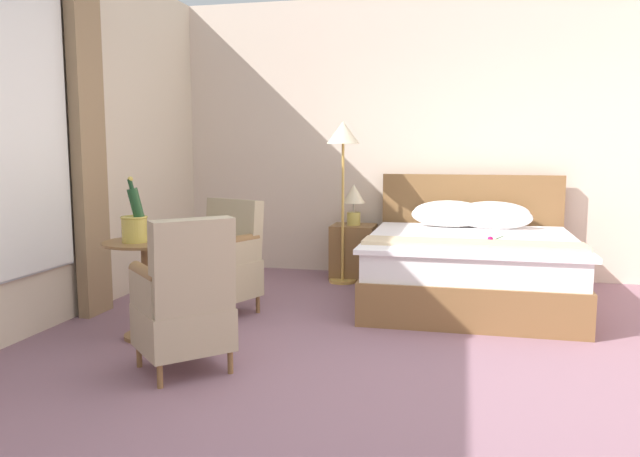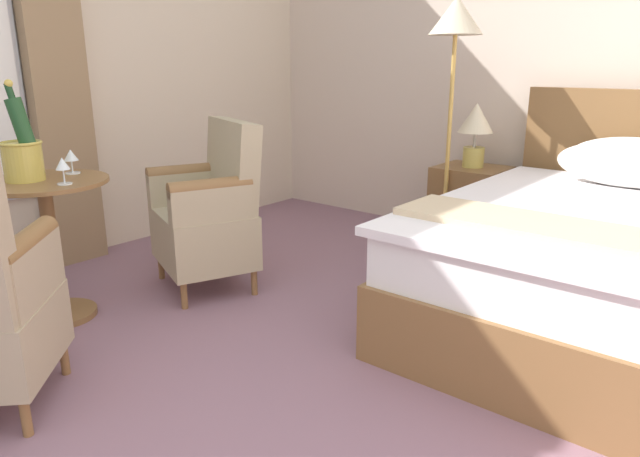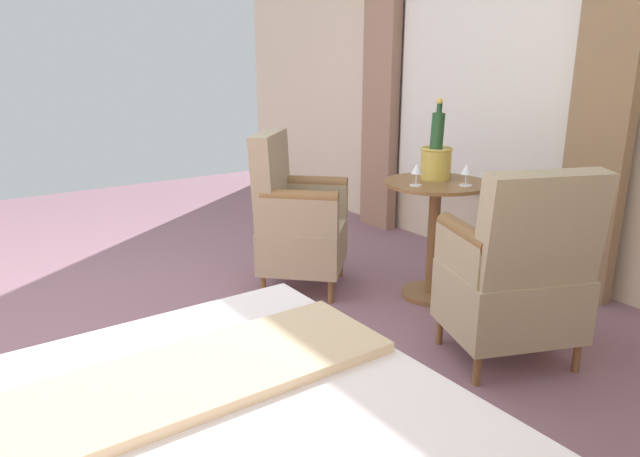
% 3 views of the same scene
% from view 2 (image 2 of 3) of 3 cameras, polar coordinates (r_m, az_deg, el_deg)
% --- Properties ---
extents(wall_headboard_side, '(5.54, 0.12, 3.01)m').
position_cam_2_polar(wall_headboard_side, '(4.20, 27.78, 17.65)').
color(wall_headboard_side, beige).
rests_on(wall_headboard_side, ground).
extents(bed, '(1.86, 2.06, 1.12)m').
position_cam_2_polar(bed, '(3.12, 29.37, -3.03)').
color(bed, brown).
rests_on(bed, ground).
extents(nightstand, '(0.48, 0.42, 0.58)m').
position_cam_2_polar(nightstand, '(4.17, 14.72, 2.06)').
color(nightstand, brown).
rests_on(nightstand, ground).
extents(bedside_lamp, '(0.24, 0.24, 0.44)m').
position_cam_2_polar(bedside_lamp, '(4.07, 15.30, 9.87)').
color(bedside_lamp, tan).
rests_on(bedside_lamp, nightstand).
extents(floor_lamp_brass, '(0.34, 0.34, 1.67)m').
position_cam_2_polar(floor_lamp_brass, '(3.87, 13.34, 17.74)').
color(floor_lamp_brass, gold).
rests_on(floor_lamp_brass, ground).
extents(side_table_round, '(0.61, 0.61, 0.72)m').
position_cam_2_polar(side_table_round, '(3.15, -25.37, -0.49)').
color(side_table_round, brown).
rests_on(side_table_round, ground).
extents(champagne_bucket, '(0.19, 0.19, 0.48)m').
position_cam_2_polar(champagne_bucket, '(3.09, -27.60, 6.75)').
color(champagne_bucket, gold).
rests_on(champagne_bucket, side_table_round).
extents(wine_glass_near_bucket, '(0.07, 0.07, 0.13)m').
position_cam_2_polar(wine_glass_near_bucket, '(2.92, -24.34, 5.75)').
color(wine_glass_near_bucket, white).
rests_on(wine_glass_near_bucket, side_table_round).
extents(wine_glass_near_edge, '(0.08, 0.08, 0.12)m').
position_cam_2_polar(wine_glass_near_edge, '(3.20, -23.65, 6.57)').
color(wine_glass_near_edge, white).
rests_on(wine_glass_near_edge, side_table_round).
extents(armchair_by_window, '(0.73, 0.69, 0.97)m').
position_cam_2_polar(armchair_by_window, '(3.34, -10.99, 1.52)').
color(armchair_by_window, brown).
rests_on(armchair_by_window, ground).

